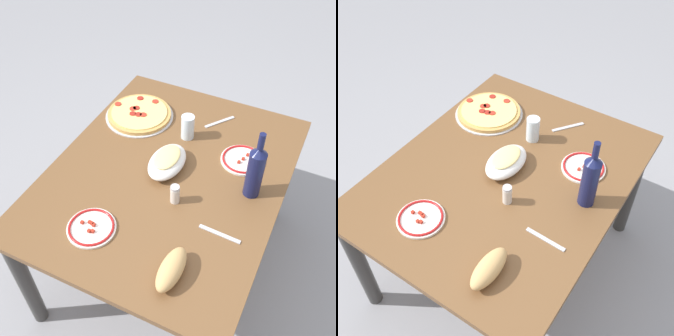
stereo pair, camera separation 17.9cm
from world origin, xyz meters
The scene contains 12 objects.
ground_plane centered at (0.00, 0.00, 0.00)m, with size 8.00×8.00×0.00m, color gray.
dining_table centered at (0.00, 0.00, 0.60)m, with size 1.26×1.00×0.71m.
pepperoni_pizza centered at (-0.30, -0.31, 0.72)m, with size 0.35×0.35×0.03m.
baked_pasta_dish centered at (-0.03, -0.02, 0.75)m, with size 0.24×0.15×0.08m.
wine_bottle centered at (-0.04, 0.37, 0.84)m, with size 0.07×0.07×0.32m.
water_glass centered at (-0.26, -0.02, 0.77)m, with size 0.06×0.06×0.12m, color silver.
side_plate_near centered at (0.40, -0.14, 0.72)m, with size 0.19×0.19×0.02m.
side_plate_far centered at (-0.21, 0.27, 0.72)m, with size 0.20×0.20×0.02m.
bread_loaf centered at (0.45, 0.23, 0.75)m, with size 0.19×0.08×0.07m, color tan.
spice_shaker centered at (0.13, 0.10, 0.75)m, with size 0.04×0.04×0.09m.
fork_left centered at (0.21, 0.32, 0.71)m, with size 0.17×0.02×0.01m, color #B7B7BC.
fork_right centered at (-0.43, 0.08, 0.71)m, with size 0.17×0.02×0.01m, color #B7B7BC.
Camera 2 is at (1.05, 0.70, 2.01)m, focal length 43.94 mm.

